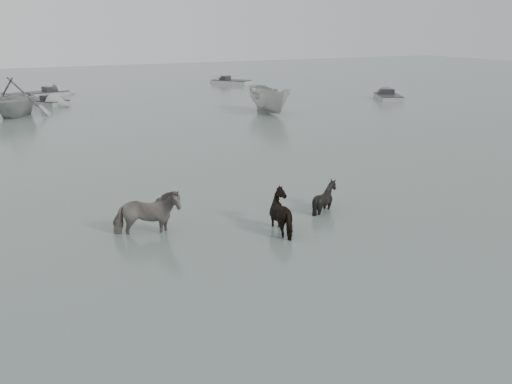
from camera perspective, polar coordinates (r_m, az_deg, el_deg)
ground at (r=16.40m, az=4.20°, el=-4.06°), size 140.00×140.00×0.00m
pony_pinto at (r=16.26m, az=-10.92°, el=-1.47°), size 2.10×1.40×1.62m
pony_dark at (r=16.33m, az=3.11°, el=-1.49°), size 1.56×1.70×1.42m
pony_black at (r=18.23m, az=6.91°, el=0.13°), size 1.36×1.26×1.29m
rowboat_trail at (r=39.97m, az=-22.95°, el=8.88°), size 6.27×6.50×2.63m
boat_small at (r=38.38m, az=1.37°, el=9.38°), size 2.37×5.18×1.94m
skiff_port at (r=46.39m, az=13.10°, el=9.46°), size 3.52×4.87×0.75m
skiff_mid at (r=45.19m, az=-20.60°, el=8.67°), size 4.36×5.85×0.75m
skiff_star at (r=57.19m, az=-2.46°, el=11.13°), size 4.37×5.15×0.75m
skiff_far at (r=50.14m, az=-20.97°, el=9.31°), size 6.70×3.27×0.75m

